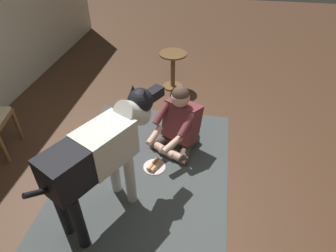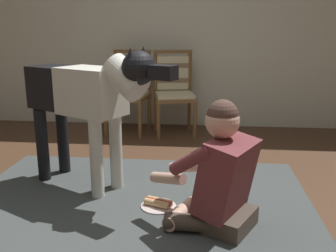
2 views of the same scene
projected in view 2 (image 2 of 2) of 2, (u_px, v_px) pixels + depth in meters
name	position (u px, v px, depth m)	size (l,w,h in m)	color
ground_plane	(137.00, 218.00, 2.56)	(14.78, 14.78, 0.00)	#513523
back_wall	(172.00, 22.00, 4.73)	(8.54, 0.10, 2.60)	silver
area_rug	(137.00, 201.00, 2.80)	(2.54, 1.80, 0.01)	#444A4A
dining_chair_left_of_pair	(130.00, 88.00, 4.55)	(0.51, 0.52, 0.98)	brown
dining_chair_right_of_pair	(174.00, 88.00, 4.50)	(0.54, 0.54, 0.98)	brown
person_sitting_on_floor	(219.00, 176.00, 2.38)	(0.72, 0.63, 0.83)	#504238
large_dog	(86.00, 96.00, 2.88)	(1.34, 0.79, 1.12)	silver
hot_dog_on_plate	(158.00, 204.00, 2.70)	(0.25, 0.25, 0.06)	silver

